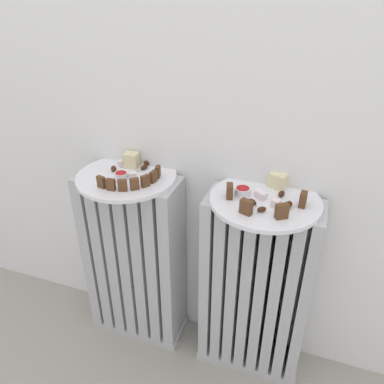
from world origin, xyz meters
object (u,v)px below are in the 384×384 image
(radiator_left, at_px, (135,261))
(jam_bowl_left, at_px, (121,175))
(fork, at_px, (131,174))
(radiator_right, at_px, (255,290))
(plate_left, at_px, (127,177))
(plate_right, at_px, (265,200))
(jam_bowl_right, at_px, (243,191))

(radiator_left, relative_size, jam_bowl_left, 16.16)
(radiator_left, distance_m, fork, 0.34)
(fork, bearing_deg, jam_bowl_left, -112.75)
(radiator_left, bearing_deg, fork, 37.42)
(radiator_right, xyz_separation_m, fork, (-0.42, 0.01, 0.34))
(plate_left, height_order, plate_right, same)
(radiator_left, distance_m, plate_left, 0.34)
(fork, bearing_deg, radiator_left, -142.58)
(radiator_left, bearing_deg, plate_right, 0.00)
(radiator_left, bearing_deg, plate_left, 135.00)
(radiator_right, bearing_deg, plate_left, -180.00)
(radiator_right, height_order, jam_bowl_left, jam_bowl_left)
(plate_left, relative_size, jam_bowl_left, 7.68)
(radiator_left, xyz_separation_m, jam_bowl_left, (-0.00, -0.02, 0.35))
(radiator_left, xyz_separation_m, plate_left, (-0.00, 0.00, 0.34))
(radiator_right, xyz_separation_m, jam_bowl_left, (-0.43, -0.02, 0.35))
(radiator_right, relative_size, plate_right, 2.10)
(radiator_left, xyz_separation_m, plate_right, (0.43, 0.00, 0.34))
(jam_bowl_right, bearing_deg, jam_bowl_left, -175.88)
(plate_right, xyz_separation_m, jam_bowl_left, (-0.43, -0.02, 0.02))
(plate_left, bearing_deg, radiator_right, 0.00)
(jam_bowl_left, bearing_deg, plate_left, 81.98)
(radiator_left, distance_m, jam_bowl_left, 0.35)
(radiator_right, distance_m, fork, 0.54)
(radiator_left, distance_m, jam_bowl_right, 0.51)
(jam_bowl_left, xyz_separation_m, fork, (0.01, 0.03, -0.01))
(jam_bowl_right, bearing_deg, radiator_right, -1.52)
(plate_right, bearing_deg, jam_bowl_left, -176.72)
(plate_right, height_order, jam_bowl_left, jam_bowl_left)
(jam_bowl_left, height_order, jam_bowl_right, jam_bowl_right)
(jam_bowl_right, height_order, fork, jam_bowl_right)
(radiator_right, bearing_deg, fork, 178.94)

